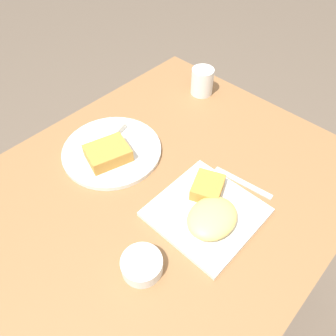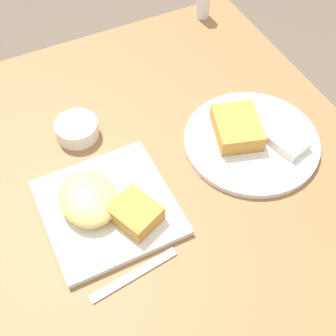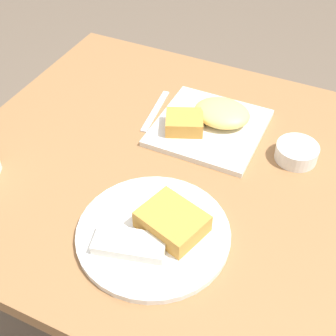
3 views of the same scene
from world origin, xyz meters
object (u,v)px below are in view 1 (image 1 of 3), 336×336
plate_oval_far (110,150)px  butter_knife (243,183)px  sauce_ramekin (142,265)px  coffee_mug (202,81)px  plate_square_near (208,211)px

plate_oval_far → butter_knife: bearing=-63.5°
plate_oval_far → butter_knife: (0.18, -0.35, -0.01)m
plate_oval_far → sauce_ramekin: bearing=-119.4°
sauce_ramekin → butter_knife: (0.36, -0.02, -0.02)m
plate_oval_far → sauce_ramekin: (-0.19, -0.33, 0.00)m
butter_knife → coffee_mug: bearing=-41.8°
plate_oval_far → butter_knife: size_ratio=1.69×
sauce_ramekin → butter_knife: 0.36m
coffee_mug → plate_oval_far: bearing=179.8°
plate_oval_far → butter_knife: plate_oval_far is taller
butter_knife → coffee_mug: 0.43m
sauce_ramekin → coffee_mug: bearing=28.4°
plate_square_near → coffee_mug: (0.40, 0.35, 0.03)m
sauce_ramekin → coffee_mug: coffee_mug is taller
plate_oval_far → coffee_mug: size_ratio=3.15×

